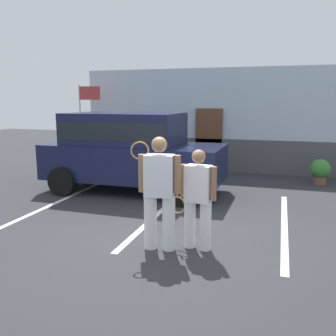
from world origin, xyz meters
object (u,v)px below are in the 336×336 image
(tennis_player_woman, at_px, (198,198))
(potted_plant_by_porch, at_px, (320,170))
(tennis_player_man, at_px, (159,192))
(flag_pole, at_px, (85,111))
(parked_suv, at_px, (130,148))

(tennis_player_woman, bearing_deg, potted_plant_by_porch, -104.54)
(tennis_player_man, relative_size, potted_plant_by_porch, 2.52)
(flag_pole, bearing_deg, parked_suv, -43.30)
(potted_plant_by_porch, distance_m, flag_pole, 7.81)
(tennis_player_woman, height_order, potted_plant_by_porch, tennis_player_woman)
(parked_suv, bearing_deg, flag_pole, 137.48)
(parked_suv, bearing_deg, potted_plant_by_porch, 26.47)
(parked_suv, relative_size, tennis_player_woman, 2.86)
(tennis_player_man, distance_m, potted_plant_by_porch, 6.47)
(flag_pole, bearing_deg, tennis_player_man, -51.95)
(tennis_player_man, height_order, flag_pole, flag_pole)
(tennis_player_woman, distance_m, potted_plant_by_porch, 6.04)
(potted_plant_by_porch, bearing_deg, parked_suv, -154.31)
(tennis_player_woman, xyz_separation_m, flag_pole, (-5.30, 5.84, 1.17))
(parked_suv, xyz_separation_m, flag_pole, (-2.78, 2.62, 0.86))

